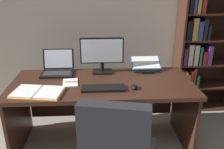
% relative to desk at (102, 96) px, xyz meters
% --- Properties ---
extents(wall_back, '(5.38, 0.12, 2.60)m').
position_rel_desk_xyz_m(wall_back, '(0.11, 0.92, 0.74)').
color(wall_back, '#A89E8E').
rests_on(wall_back, ground).
extents(desk, '(1.88, 0.82, 0.76)m').
position_rel_desk_xyz_m(desk, '(0.00, 0.00, 0.00)').
color(desk, '#381E14').
rests_on(desk, ground).
extents(bookshelf, '(0.87, 0.31, 2.03)m').
position_rel_desk_xyz_m(bookshelf, '(1.36, 0.69, 0.44)').
color(bookshelf, '#381E14').
rests_on(bookshelf, ground).
extents(monitor, '(0.48, 0.16, 0.40)m').
position_rel_desk_xyz_m(monitor, '(0.01, 0.20, 0.40)').
color(monitor, black).
rests_on(monitor, desk).
extents(laptop, '(0.35, 0.31, 0.25)m').
position_rel_desk_xyz_m(laptop, '(-0.50, 0.21, 0.25)').
color(laptop, black).
rests_on(laptop, desk).
extents(keyboard, '(0.42, 0.15, 0.02)m').
position_rel_desk_xyz_m(keyboard, '(0.01, -0.26, 0.21)').
color(keyboard, black).
rests_on(keyboard, desk).
extents(computer_mouse, '(0.06, 0.10, 0.04)m').
position_rel_desk_xyz_m(computer_mouse, '(0.31, -0.26, 0.22)').
color(computer_mouse, black).
rests_on(computer_mouse, desk).
extents(reading_stand_with_book, '(0.34, 0.25, 0.13)m').
position_rel_desk_xyz_m(reading_stand_with_book, '(0.52, 0.25, 0.27)').
color(reading_stand_with_book, black).
rests_on(reading_stand_with_book, desk).
extents(open_binder, '(0.50, 0.36, 0.02)m').
position_rel_desk_xyz_m(open_binder, '(-0.60, -0.31, 0.21)').
color(open_binder, orange).
rests_on(open_binder, desk).
extents(notepad, '(0.17, 0.22, 0.01)m').
position_rel_desk_xyz_m(notepad, '(-0.33, -0.09, 0.20)').
color(notepad, white).
rests_on(notepad, desk).
extents(pen, '(0.14, 0.01, 0.01)m').
position_rel_desk_xyz_m(pen, '(-0.31, -0.09, 0.21)').
color(pen, maroon).
rests_on(pen, notepad).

